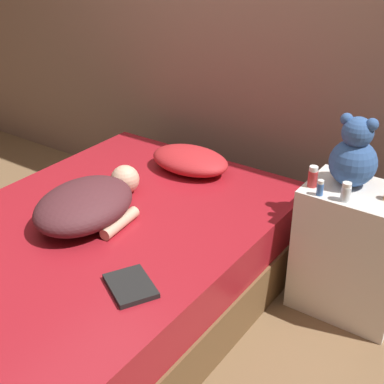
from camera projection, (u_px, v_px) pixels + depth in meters
name	position (u px, v px, depth m)	size (l,w,h in m)	color
ground_plane	(110.00, 300.00, 3.01)	(12.00, 12.00, 0.00)	brown
wall_back	(239.00, 25.00, 3.35)	(8.00, 0.06, 2.60)	#846656
bed	(107.00, 263.00, 2.89)	(1.52, 2.08, 0.51)	brown
nightstand	(352.00, 251.00, 2.80)	(0.55, 0.39, 0.71)	silver
pillow	(190.00, 160.00, 3.28)	(0.51, 0.34, 0.14)	red
person_lying	(88.00, 203.00, 2.75)	(0.50, 0.76, 0.20)	#4C2328
teddy_bear	(354.00, 155.00, 2.63)	(0.24, 0.24, 0.37)	#335693
bottle_clear	(346.00, 192.00, 2.53)	(0.05, 0.05, 0.10)	silver
bottle_blue	(320.00, 188.00, 2.58)	(0.03, 0.03, 0.08)	#3866B2
bottle_red	(313.00, 177.00, 2.66)	(0.05, 0.05, 0.11)	#B72D2D
book	(131.00, 286.00, 2.28)	(0.29, 0.27, 0.02)	black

